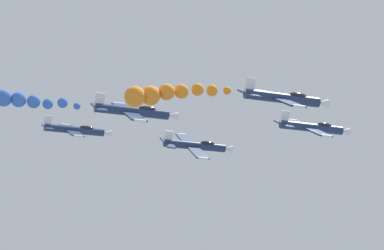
{
  "coord_description": "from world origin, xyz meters",
  "views": [
    {
      "loc": [
        90.94,
        -37.76,
        104.11
      ],
      "look_at": [
        0.0,
        0.0,
        129.69
      ],
      "focal_mm": 74.01,
      "sensor_mm": 36.0,
      "label": 1
    }
  ],
  "objects_px": {
    "airplane_right_inner": "(284,98)",
    "airplane_lead": "(313,127)",
    "airplane_right_outer": "(76,130)",
    "airplane_left_inner": "(196,146)",
    "airplane_left_outer": "(134,111)"
  },
  "relations": [
    {
      "from": "airplane_lead",
      "to": "airplane_right_outer",
      "type": "bearing_deg",
      "value": -137.57
    },
    {
      "from": "airplane_right_inner",
      "to": "airplane_lead",
      "type": "bearing_deg",
      "value": 138.41
    },
    {
      "from": "airplane_left_inner",
      "to": "airplane_right_outer",
      "type": "bearing_deg",
      "value": -135.79
    },
    {
      "from": "airplane_lead",
      "to": "airplane_right_inner",
      "type": "distance_m",
      "value": 17.07
    },
    {
      "from": "airplane_lead",
      "to": "airplane_left_inner",
      "type": "xyz_separation_m",
      "value": [
        -12.84,
        -10.92,
        -0.62
      ]
    },
    {
      "from": "airplane_lead",
      "to": "airplane_right_outer",
      "type": "relative_size",
      "value": 1.0
    },
    {
      "from": "airplane_left_outer",
      "to": "airplane_lead",
      "type": "bearing_deg",
      "value": 90.04
    },
    {
      "from": "airplane_lead",
      "to": "airplane_right_inner",
      "type": "height_order",
      "value": "airplane_lead"
    },
    {
      "from": "airplane_lead",
      "to": "airplane_left_outer",
      "type": "relative_size",
      "value": 1.0
    },
    {
      "from": "airplane_lead",
      "to": "airplane_left_outer",
      "type": "bearing_deg",
      "value": -89.96
    },
    {
      "from": "airplane_lead",
      "to": "airplane_right_outer",
      "type": "distance_m",
      "value": 36.5
    },
    {
      "from": "airplane_lead",
      "to": "airplane_left_outer",
      "type": "distance_m",
      "value": 24.3
    },
    {
      "from": "airplane_left_outer",
      "to": "airplane_right_inner",
      "type": "bearing_deg",
      "value": 45.53
    },
    {
      "from": "airplane_right_inner",
      "to": "airplane_left_outer",
      "type": "relative_size",
      "value": 1.0
    },
    {
      "from": "airplane_right_outer",
      "to": "airplane_left_inner",
      "type": "bearing_deg",
      "value": 44.21
    }
  ]
}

